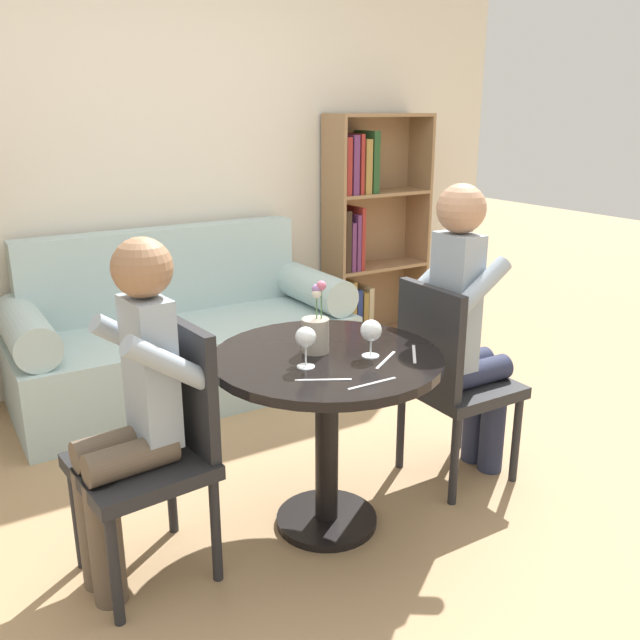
% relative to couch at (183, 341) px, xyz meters
% --- Properties ---
extents(ground_plane, '(16.00, 16.00, 0.00)m').
position_rel_couch_xyz_m(ground_plane, '(0.00, -1.55, -0.31)').
color(ground_plane, tan).
extents(back_wall, '(5.20, 0.05, 2.70)m').
position_rel_couch_xyz_m(back_wall, '(0.00, 0.42, 1.04)').
color(back_wall, silver).
rests_on(back_wall, ground_plane).
extents(round_table, '(0.86, 0.86, 0.72)m').
position_rel_couch_xyz_m(round_table, '(0.00, -1.55, 0.25)').
color(round_table, black).
rests_on(round_table, ground_plane).
extents(couch, '(1.87, 0.80, 0.92)m').
position_rel_couch_xyz_m(couch, '(0.00, 0.00, 0.00)').
color(couch, '#A8C1C1').
rests_on(couch, ground_plane).
extents(bookshelf_right, '(0.74, 0.28, 1.55)m').
position_rel_couch_xyz_m(bookshelf_right, '(1.44, 0.27, 0.45)').
color(bookshelf_right, '#93704C').
rests_on(bookshelf_right, ground_plane).
extents(chair_left, '(0.46, 0.46, 0.90)m').
position_rel_couch_xyz_m(chair_left, '(-0.63, -1.47, 0.18)').
color(chair_left, '#232326').
rests_on(chair_left, ground_plane).
extents(chair_right, '(0.42, 0.42, 0.90)m').
position_rel_couch_xyz_m(chair_right, '(0.63, -1.53, 0.18)').
color(chair_right, '#232326').
rests_on(chair_right, ground_plane).
extents(person_left, '(0.44, 0.37, 1.20)m').
position_rel_couch_xyz_m(person_left, '(-0.72, -1.49, 0.33)').
color(person_left, brown).
rests_on(person_left, ground_plane).
extents(person_right, '(0.42, 0.34, 1.30)m').
position_rel_couch_xyz_m(person_right, '(0.71, -1.53, 0.38)').
color(person_right, '#282D47').
rests_on(person_right, ground_plane).
extents(wine_glass_left, '(0.07, 0.07, 0.15)m').
position_rel_couch_xyz_m(wine_glass_left, '(-0.13, -1.62, 0.51)').
color(wine_glass_left, white).
rests_on(wine_glass_left, round_table).
extents(wine_glass_right, '(0.08, 0.08, 0.14)m').
position_rel_couch_xyz_m(wine_glass_right, '(0.13, -1.65, 0.50)').
color(wine_glass_right, white).
rests_on(wine_glass_right, round_table).
extents(flower_vase, '(0.10, 0.10, 0.27)m').
position_rel_couch_xyz_m(flower_vase, '(-0.02, -1.50, 0.49)').
color(flower_vase, '#9E9384').
rests_on(flower_vase, round_table).
extents(knife_left_setting, '(0.19, 0.01, 0.00)m').
position_rel_couch_xyz_m(knife_left_setting, '(-0.02, -1.86, 0.41)').
color(knife_left_setting, silver).
rests_on(knife_left_setting, round_table).
extents(fork_left_setting, '(0.12, 0.16, 0.00)m').
position_rel_couch_xyz_m(fork_left_setting, '(0.28, -1.72, 0.41)').
color(fork_left_setting, silver).
rests_on(fork_left_setting, round_table).
extents(knife_right_setting, '(0.16, 0.11, 0.00)m').
position_rel_couch_xyz_m(knife_right_setting, '(0.15, -1.71, 0.41)').
color(knife_right_setting, silver).
rests_on(knife_right_setting, round_table).
extents(fork_right_setting, '(0.17, 0.10, 0.00)m').
position_rel_couch_xyz_m(fork_right_setting, '(-0.14, -1.75, 0.41)').
color(fork_right_setting, silver).
rests_on(fork_right_setting, round_table).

